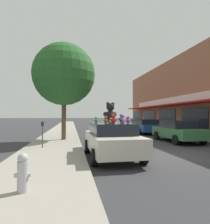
# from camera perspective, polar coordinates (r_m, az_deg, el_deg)

# --- Properties ---
(ground_plane) EXTENTS (260.00, 260.00, 0.00)m
(ground_plane) POSITION_cam_1_polar(r_m,az_deg,el_deg) (9.24, 18.42, -11.72)
(ground_plane) COLOR #333335
(sidewalk_near) EXTENTS (2.85, 90.00, 0.16)m
(sidewalk_near) POSITION_cam_1_polar(r_m,az_deg,el_deg) (8.23, -15.95, -12.50)
(sidewalk_near) COLOR gray
(sidewalk_near) RESTS_ON ground_plane
(plush_art_car) EXTENTS (1.99, 4.14, 1.41)m
(plush_art_car) POSITION_cam_1_polar(r_m,az_deg,el_deg) (8.26, 1.90, -7.79)
(plush_art_car) COLOR beige
(plush_art_car) RESTS_ON ground_plane
(teddy_bear_giant) EXTENTS (0.67, 0.48, 0.89)m
(teddy_bear_giant) POSITION_cam_1_polar(r_m,az_deg,el_deg) (8.54, 1.52, -0.26)
(teddy_bear_giant) COLOR black
(teddy_bear_giant) RESTS_ON plush_art_car
(teddy_bear_brown) EXTENTS (0.23, 0.19, 0.31)m
(teddy_bear_brown) POSITION_cam_1_polar(r_m,az_deg,el_deg) (7.62, 0.23, -2.26)
(teddy_bear_brown) COLOR olive
(teddy_bear_brown) RESTS_ON plush_art_car
(teddy_bear_pink) EXTENTS (0.23, 0.27, 0.37)m
(teddy_bear_pink) POSITION_cam_1_polar(r_m,az_deg,el_deg) (8.45, 5.20, -1.94)
(teddy_bear_pink) COLOR pink
(teddy_bear_pink) RESTS_ON plush_art_car
(teddy_bear_blue) EXTENTS (0.28, 0.18, 0.38)m
(teddy_bear_blue) POSITION_cam_1_polar(r_m,az_deg,el_deg) (8.77, 4.75, -1.87)
(teddy_bear_blue) COLOR blue
(teddy_bear_blue) RESTS_ON plush_art_car
(teddy_bear_cream) EXTENTS (0.15, 0.15, 0.22)m
(teddy_bear_cream) POSITION_cam_1_polar(r_m,az_deg,el_deg) (8.05, 1.66, -2.48)
(teddy_bear_cream) COLOR beige
(teddy_bear_cream) RESTS_ON plush_art_car
(teddy_bear_green) EXTENTS (0.20, 0.13, 0.26)m
(teddy_bear_green) POSITION_cam_1_polar(r_m,az_deg,el_deg) (8.57, -2.58, -2.29)
(teddy_bear_green) COLOR green
(teddy_bear_green) RESTS_ON plush_art_car
(teddy_bear_red) EXTENTS (0.29, 0.20, 0.38)m
(teddy_bear_red) POSITION_cam_1_polar(r_m,az_deg,el_deg) (7.74, 2.43, -1.99)
(teddy_bear_red) COLOR red
(teddy_bear_red) RESTS_ON plush_art_car
(teddy_bear_purple) EXTENTS (0.20, 0.19, 0.29)m
(teddy_bear_purple) POSITION_cam_1_polar(r_m,az_deg,el_deg) (8.02, 6.57, -2.27)
(teddy_bear_purple) COLOR purple
(teddy_bear_purple) RESTS_ON plush_art_car
(parked_car_far_center) EXTENTS (1.95, 4.21, 1.39)m
(parked_car_far_center) POSITION_cam_1_polar(r_m,az_deg,el_deg) (13.97, 20.08, -5.03)
(parked_car_far_center) COLOR #336B3D
(parked_car_far_center) RESTS_ON ground_plane
(parked_car_far_right) EXTENTS (2.05, 4.56, 1.36)m
(parked_car_far_right) POSITION_cam_1_polar(r_m,az_deg,el_deg) (19.46, 11.16, -3.83)
(parked_car_far_right) COLOR #1E4793
(parked_car_far_right) RESTS_ON ground_plane
(street_tree) EXTENTS (4.07, 4.07, 6.30)m
(street_tree) POSITION_cam_1_polar(r_m,az_deg,el_deg) (13.56, -11.65, 10.47)
(street_tree) COLOR brown
(street_tree) RESTS_ON sidewalk_near
(fire_hydrant) EXTENTS (0.33, 0.22, 0.79)m
(fire_hydrant) POSITION_cam_1_polar(r_m,az_deg,el_deg) (4.59, -22.43, -15.68)
(fire_hydrant) COLOR #B2B2B7
(fire_hydrant) RESTS_ON sidewalk_near
(parking_meter) EXTENTS (0.14, 0.10, 1.27)m
(parking_meter) POSITION_cam_1_polar(r_m,az_deg,el_deg) (10.24, -17.42, -5.17)
(parking_meter) COLOR #4C4C51
(parking_meter) RESTS_ON sidewalk_near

